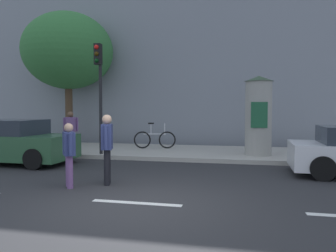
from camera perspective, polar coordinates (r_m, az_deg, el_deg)
ground_plane at (r=6.63m, az=-5.46°, el=-13.07°), size 80.00×80.00×0.00m
sidewalk_curb at (r=13.33m, az=3.77°, el=-4.56°), size 36.00×4.00×0.15m
lane_markings at (r=6.63m, az=-5.46°, el=-13.04°), size 25.80×0.16×0.01m
building_backdrop at (r=18.31m, az=6.16°, el=10.11°), size 36.00×5.00×8.18m
traffic_light at (r=12.41m, az=-11.78°, el=7.75°), size 0.24×0.45×4.02m
poster_column at (r=12.36m, az=15.31°, el=1.83°), size 1.03×1.03×2.86m
street_tree at (r=16.60m, az=-16.83°, el=12.21°), size 4.19×4.19×6.16m
pedestrian_in_dark_shirt at (r=8.11m, az=-10.45°, el=-2.97°), size 0.35×0.59×1.69m
pedestrian_tallest at (r=8.03m, az=-16.68°, el=-3.95°), size 0.47×0.55×1.50m
pedestrian_in_light_jacket at (r=13.20m, az=-16.39°, el=-0.48°), size 0.51×0.38×1.57m
bicycle_leaning at (r=13.96m, az=-2.30°, el=-2.29°), size 1.74×0.42×1.09m
parked_car_dark at (r=12.26m, az=-25.46°, el=-2.53°), size 4.16×2.01×1.46m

